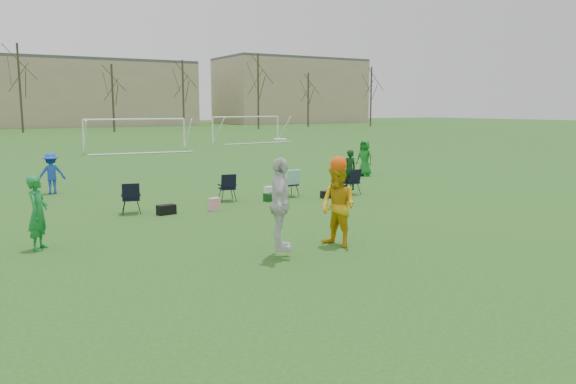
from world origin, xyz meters
TOP-DOWN VIEW (x-y plane):
  - ground at (0.00, 0.00)m, footprint 260.00×260.00m
  - fielder_green_near at (-5.78, 4.44)m, footprint 0.66×0.75m
  - fielder_blue at (-4.30, 13.42)m, footprint 1.02×0.60m
  - fielder_green_far at (9.47, 11.88)m, footprint 0.80×0.98m
  - center_contest at (-0.45, 1.10)m, footprint 2.68×1.42m
  - sideline_setup at (2.24, 7.94)m, footprint 8.89×2.26m
  - goal_mid at (4.00, 32.00)m, footprint 7.40×0.63m
  - goal_right at (16.00, 38.00)m, footprint 7.35×1.14m
  - tree_line at (0.24, 69.85)m, footprint 110.28×3.28m
  - building_row at (6.73, 96.00)m, footprint 126.00×16.00m

SIDE VIEW (x-z plane):
  - ground at x=0.00m, z-range 0.00..0.00m
  - sideline_setup at x=2.24m, z-range -0.33..1.36m
  - fielder_blue at x=-4.30m, z-range 0.00..1.56m
  - fielder_green_far at x=9.47m, z-range 0.00..1.72m
  - fielder_green_near at x=-5.78m, z-range 0.00..1.72m
  - center_contest at x=-0.45m, z-range -0.22..2.40m
  - goal_mid at x=4.00m, z-range 0.69..3.15m
  - goal_right at x=16.00m, z-range 0.69..3.15m
  - tree_line at x=0.24m, z-range -0.61..10.79m
  - building_row at x=6.73m, z-range -0.51..12.49m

